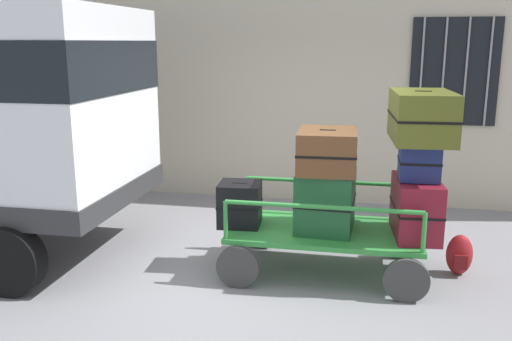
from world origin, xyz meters
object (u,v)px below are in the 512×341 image
Objects in this scene: luggage_cart at (325,238)px; backpack at (459,255)px; suitcase_center_bottom at (416,207)px; suitcase_center_top at (422,116)px; suitcase_left_bottom at (240,204)px; suitcase_midleft_middle at (327,151)px; suitcase_midleft_bottom at (326,200)px; suitcase_center_middle at (419,161)px.

backpack is (1.41, 0.21, -0.17)m from luggage_cart.
luggage_cart is at bearing 179.58° from suitcase_center_bottom.
suitcase_center_top is at bearing 90.00° from suitcase_center_bottom.
suitcase_midleft_middle is (0.91, 0.05, 0.61)m from suitcase_left_bottom.
luggage_cart is 0.94m from suitcase_midleft_middle.
suitcase_midleft_bottom is 1.64× the size of backpack.
suitcase_left_bottom is 1.90m from suitcase_center_middle.
suitcase_center_middle reaches higher than luggage_cart.
suitcase_midleft_bottom is 1.29m from suitcase_center_top.
suitcase_midleft_middle is (0.00, -0.00, 0.53)m from suitcase_midleft_bottom.
suitcase_center_top is at bearing 1.94° from suitcase_left_bottom.
suitcase_midleft_bottom is at bearing 90.00° from luggage_cart.
luggage_cart is 2.68× the size of suitcase_midleft_middle.
suitcase_midleft_bottom is 0.94× the size of suitcase_midleft_middle.
suitcase_midleft_bottom is at bearing -171.83° from backpack.
luggage_cart is at bearing 178.78° from suitcase_center_middle.
backpack is at bearing 25.13° from suitcase_center_middle.
suitcase_midleft_bottom is at bearing 178.04° from suitcase_center_middle.
suitcase_midleft_bottom reaches higher than suitcase_left_bottom.
suitcase_left_bottom reaches higher than luggage_cart.
suitcase_center_top is at bearing -159.08° from backpack.
suitcase_center_middle is 0.44m from suitcase_center_top.
luggage_cart is 0.99m from suitcase_center_bottom.
suitcase_center_middle is (0.91, -0.03, 0.47)m from suitcase_midleft_bottom.
suitcase_left_bottom is 1.10m from suitcase_midleft_middle.
suitcase_center_bottom is (1.82, 0.03, 0.06)m from suitcase_left_bottom.
suitcase_center_middle is 1.18m from backpack.
luggage_cart is at bearing -90.00° from suitcase_midleft_middle.
suitcase_center_bottom is at bearing 0.98° from suitcase_left_bottom.
suitcase_center_bottom is at bearing -0.93° from suitcase_midleft_middle.
suitcase_left_bottom is 1.14× the size of suitcase_center_middle.
suitcase_center_middle is 0.96× the size of backpack.
suitcase_center_bottom is 0.49m from suitcase_center_middle.
suitcase_center_top reaches higher than suitcase_left_bottom.
suitcase_left_bottom is (-0.91, -0.04, 0.33)m from luggage_cart.
backpack is (0.50, 0.22, -0.56)m from suitcase_center_bottom.
suitcase_center_bottom is at bearing 90.00° from suitcase_center_middle.
suitcase_midleft_bottom is at bearing -179.25° from suitcase_center_top.
suitcase_midleft_bottom is 0.88× the size of suitcase_center_bottom.
suitcase_midleft_middle is 1.06m from suitcase_center_bottom.
backpack is at bearing 8.31° from suitcase_midleft_middle.
suitcase_center_bottom reaches higher than luggage_cart.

